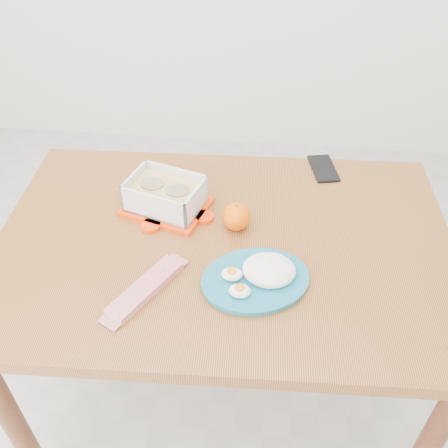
# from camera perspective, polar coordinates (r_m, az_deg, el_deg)

# --- Properties ---
(ground) EXTENTS (3.50, 3.50, 0.00)m
(ground) POSITION_cam_1_polar(r_m,az_deg,el_deg) (1.92, -4.74, -19.39)
(ground) COLOR #B7B7B2
(ground) RESTS_ON ground
(dining_table) EXTENTS (1.26, 0.87, 0.75)m
(dining_table) POSITION_cam_1_polar(r_m,az_deg,el_deg) (1.41, -0.00, -4.74)
(dining_table) COLOR #A3622E
(dining_table) RESTS_ON ground
(food_container) EXTENTS (0.27, 0.23, 0.10)m
(food_container) POSITION_cam_1_polar(r_m,az_deg,el_deg) (1.42, -6.72, 3.28)
(food_container) COLOR #F93C07
(food_container) RESTS_ON dining_table
(orange_fruit) EXTENTS (0.08, 0.08, 0.08)m
(orange_fruit) POSITION_cam_1_polar(r_m,az_deg,el_deg) (1.36, 1.42, 0.83)
(orange_fruit) COLOR #FF4E05
(orange_fruit) RESTS_ON dining_table
(rice_plate) EXTENTS (0.34, 0.34, 0.07)m
(rice_plate) POSITION_cam_1_polar(r_m,az_deg,el_deg) (1.22, 4.12, -5.85)
(rice_plate) COLOR #196F8C
(rice_plate) RESTS_ON dining_table
(candy_bar) EXTENTS (0.16, 0.22, 0.02)m
(candy_bar) POSITION_cam_1_polar(r_m,az_deg,el_deg) (1.23, -8.95, -7.26)
(candy_bar) COLOR #BF090B
(candy_bar) RESTS_ON dining_table
(smartphone) EXTENTS (0.10, 0.16, 0.01)m
(smartphone) POSITION_cam_1_polar(r_m,az_deg,el_deg) (1.63, 11.29, 6.25)
(smartphone) COLOR black
(smartphone) RESTS_ON dining_table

